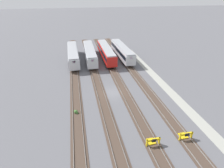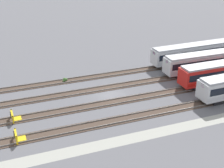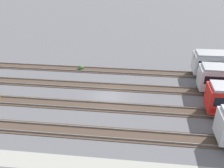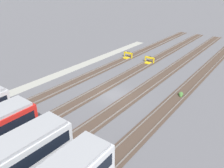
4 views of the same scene
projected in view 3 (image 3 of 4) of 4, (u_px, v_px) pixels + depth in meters
name	position (u px, v px, depth m)	size (l,w,h in m)	color
ground_plane	(109.00, 96.00, 33.28)	(400.00, 400.00, 0.00)	#5B5B60
service_walkway	(93.00, 166.00, 22.96)	(54.00, 2.00, 0.01)	#9E9E93
rail_track_nearest	(100.00, 133.00, 26.81)	(90.00, 2.23, 0.21)	#47382D
rail_track_near_inner	(107.00, 107.00, 31.11)	(90.00, 2.24, 0.21)	#47382D
rail_track_middle	(111.00, 87.00, 35.41)	(90.00, 2.24, 0.21)	#47382D
rail_track_far_inner	(115.00, 71.00, 39.71)	(90.00, 2.23, 0.21)	#47382D
weed_clump	(81.00, 68.00, 40.29)	(0.92, 0.70, 0.64)	#427033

